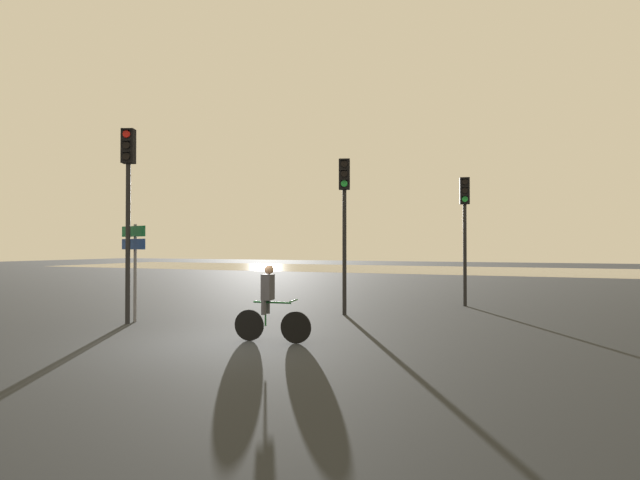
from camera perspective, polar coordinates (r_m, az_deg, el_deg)
The scene contains 7 objects.
ground_plane at distance 10.74m, azimuth -13.16°, elevation -11.48°, with size 120.00×120.00×0.00m, color black.
water_strip at distance 44.75m, azimuth 14.82°, elevation -3.32°, with size 80.00×16.00×0.01m, color gray.
traffic_light_far_right at distance 17.55m, azimuth 16.21°, elevation 2.59°, with size 0.36×0.38×4.34m.
traffic_light_center at distance 14.75m, azimuth 2.81°, elevation 3.82°, with size 0.38×0.40×4.59m.
traffic_light_near_left at distance 13.98m, azimuth -21.08°, elevation 5.39°, with size 0.39×0.40×5.08m.
direction_sign_post at distance 14.15m, azimuth -20.47°, elevation -1.56°, with size 1.06×0.33×2.60m.
cyclist at distance 10.61m, azimuth -5.81°, elevation -7.16°, with size 1.70×0.46×1.62m.
Camera 1 is at (6.19, -8.55, 2.00)m, focal length 28.00 mm.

